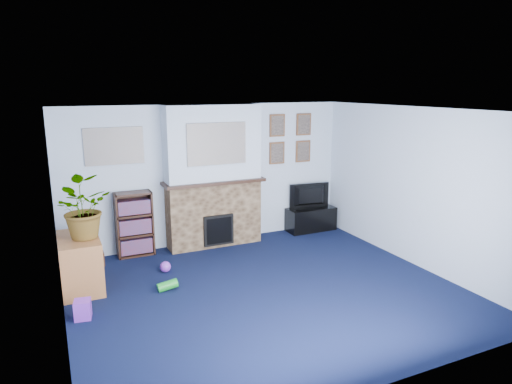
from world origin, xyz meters
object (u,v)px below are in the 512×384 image
television (311,196)px  sideboard (80,263)px  tv_stand (311,219)px  bookshelf (134,225)px

television → sideboard: bearing=19.4°
sideboard → tv_stand: bearing=12.0°
tv_stand → sideboard: (-4.18, -0.88, 0.12)m
bookshelf → television: bearing=-1.0°
tv_stand → bookshelf: bearing=178.7°
tv_stand → television: size_ratio=1.17×
tv_stand → bookshelf: (-3.28, 0.08, 0.28)m
sideboard → bookshelf: bearing=46.8°
tv_stand → sideboard: sideboard is taller
television → sideboard: size_ratio=0.85×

